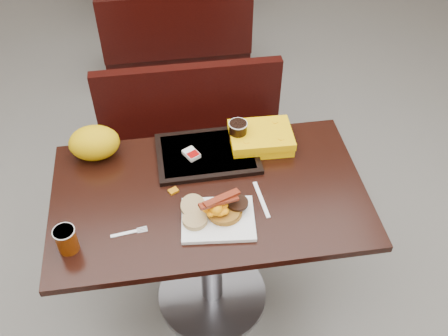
{
  "coord_description": "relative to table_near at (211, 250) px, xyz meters",
  "views": [
    {
      "loc": [
        -0.14,
        -1.3,
        2.19
      ],
      "look_at": [
        0.07,
        0.05,
        0.82
      ],
      "focal_mm": 40.63,
      "sensor_mm": 36.0,
      "label": 1
    }
  ],
  "objects": [
    {
      "name": "fork",
      "position": [
        -0.33,
        -0.15,
        0.38
      ],
      "size": [
        0.13,
        0.04,
        0.0
      ],
      "primitive_type": null,
      "rotation": [
        0.0,
        0.0,
        0.13
      ],
      "color": "white",
      "rests_on": "table_near"
    },
    {
      "name": "sausage_patty",
      "position": [
        0.09,
        -0.11,
        0.42
      ],
      "size": [
        0.1,
        0.1,
        0.01
      ],
      "primitive_type": "cylinder",
      "rotation": [
        0.0,
        0.0,
        0.24
      ],
      "color": "black",
      "rests_on": "pancake_stack"
    },
    {
      "name": "tray",
      "position": [
        0.02,
        0.2,
        0.38
      ],
      "size": [
        0.42,
        0.3,
        0.02
      ],
      "primitive_type": "cube",
      "rotation": [
        0.0,
        0.0,
        0.02
      ],
      "color": "black",
      "rests_on": "table_near"
    },
    {
      "name": "paper_bag",
      "position": [
        -0.43,
        0.27,
        0.45
      ],
      "size": [
        0.21,
        0.15,
        0.14
      ],
      "primitive_type": "ellipsoid",
      "rotation": [
        0.0,
        0.0,
        -0.02
      ],
      "color": "yellow",
      "rests_on": "table_near"
    },
    {
      "name": "platter",
      "position": [
        0.01,
        -0.14,
        0.38
      ],
      "size": [
        0.28,
        0.23,
        0.02
      ],
      "primitive_type": "cube",
      "rotation": [
        0.0,
        0.0,
        -0.1
      ],
      "color": "white",
      "rests_on": "table_near"
    },
    {
      "name": "condiment_ketchup",
      "position": [
        0.01,
        0.1,
        0.38
      ],
      "size": [
        0.05,
        0.04,
        0.01
      ],
      "primitive_type": "cube",
      "rotation": [
        0.0,
        0.0,
        0.2
      ],
      "color": "#8C0504",
      "rests_on": "table_near"
    },
    {
      "name": "bench_near_n",
      "position": [
        0.0,
        0.7,
        -0.02
      ],
      "size": [
        1.0,
        0.46,
        0.72
      ],
      "primitive_type": null,
      "color": "black",
      "rests_on": "floor"
    },
    {
      "name": "table_near",
      "position": [
        0.0,
        0.0,
        0.0
      ],
      "size": [
        1.2,
        0.7,
        0.75
      ],
      "primitive_type": null,
      "color": "black",
      "rests_on": "floor"
    },
    {
      "name": "muffin_bottom",
      "position": [
        -0.07,
        -0.15,
        0.4
      ],
      "size": [
        0.11,
        0.11,
        0.02
      ],
      "primitive_type": "cylinder",
      "rotation": [
        0.0,
        0.0,
        -0.2
      ],
      "color": "tan",
      "rests_on": "platter"
    },
    {
      "name": "scrambled_eggs",
      "position": [
        0.01,
        -0.15,
        0.44
      ],
      "size": [
        0.1,
        0.09,
        0.05
      ],
      "primitive_type": "ellipsoid",
      "rotation": [
        0.0,
        0.0,
        -0.16
      ],
      "color": "#FFA205",
      "rests_on": "pancake_stack"
    },
    {
      "name": "clamshell",
      "position": [
        0.25,
        0.24,
        0.41
      ],
      "size": [
        0.26,
        0.2,
        0.07
      ],
      "primitive_type": "cube",
      "rotation": [
        0.0,
        0.0,
        -0.03
      ],
      "color": "#FAB804",
      "rests_on": "table_near"
    },
    {
      "name": "hashbrown_sleeve_left",
      "position": [
        -0.05,
        0.19,
        0.4
      ],
      "size": [
        0.08,
        0.08,
        0.02
      ],
      "primitive_type": "cube",
      "rotation": [
        0.0,
        0.0,
        0.49
      ],
      "color": "silver",
      "rests_on": "tray"
    },
    {
      "name": "muffin_top",
      "position": [
        -0.07,
        -0.09,
        0.41
      ],
      "size": [
        0.1,
        0.1,
        0.05
      ],
      "primitive_type": "cylinder",
      "rotation": [
        0.38,
        0.0,
        0.11
      ],
      "color": "tan",
      "rests_on": "platter"
    },
    {
      "name": "pancake_stack",
      "position": [
        0.04,
        -0.12,
        0.4
      ],
      "size": [
        0.16,
        0.16,
        0.03
      ],
      "primitive_type": "cylinder",
      "rotation": [
        0.0,
        0.0,
        0.27
      ],
      "color": "#976219",
      "rests_on": "platter"
    },
    {
      "name": "floor",
      "position": [
        0.0,
        0.0,
        -0.38
      ],
      "size": [
        6.0,
        7.0,
        0.01
      ],
      "primitive_type": "cube",
      "color": "gray",
      "rests_on": "ground"
    },
    {
      "name": "bacon_strips",
      "position": [
        0.02,
        -0.14,
        0.47
      ],
      "size": [
        0.16,
        0.11,
        0.01
      ],
      "primitive_type": null,
      "rotation": [
        0.0,
        0.0,
        0.31
      ],
      "color": "#441104",
      "rests_on": "scrambled_eggs"
    },
    {
      "name": "bench_far_s",
      "position": [
        0.0,
        1.9,
        -0.02
      ],
      "size": [
        1.0,
        0.46,
        0.72
      ],
      "primitive_type": null,
      "color": "black",
      "rests_on": "floor"
    },
    {
      "name": "knife",
      "position": [
        0.19,
        -0.07,
        0.38
      ],
      "size": [
        0.03,
        0.18,
        0.0
      ],
      "primitive_type": "cube",
      "rotation": [
        0.0,
        0.0,
        -1.48
      ],
      "color": "white",
      "rests_on": "table_near"
    },
    {
      "name": "coffee_cup_near",
      "position": [
        -0.51,
        -0.19,
        0.42
      ],
      "size": [
        0.09,
        0.09,
        0.1
      ],
      "primitive_type": "cylinder",
      "rotation": [
        0.0,
        0.0,
        0.39
      ],
      "color": "#983C05",
      "rests_on": "table_near"
    },
    {
      "name": "condiment_syrup",
      "position": [
        -0.14,
        0.02,
        0.38
      ],
      "size": [
        0.04,
        0.04,
        0.01
      ],
      "primitive_type": "cube",
      "rotation": [
        0.0,
        0.0,
        0.48
      ],
      "color": "#B96907",
      "rests_on": "table_near"
    },
    {
      "name": "coffee_cup_far",
      "position": [
        0.15,
        0.25,
        0.44
      ],
      "size": [
        0.09,
        0.09,
        0.1
      ],
      "primitive_type": "cylinder",
      "rotation": [
        0.0,
        0.0,
        -0.38
      ],
      "color": "black",
      "rests_on": "tray"
    }
  ]
}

